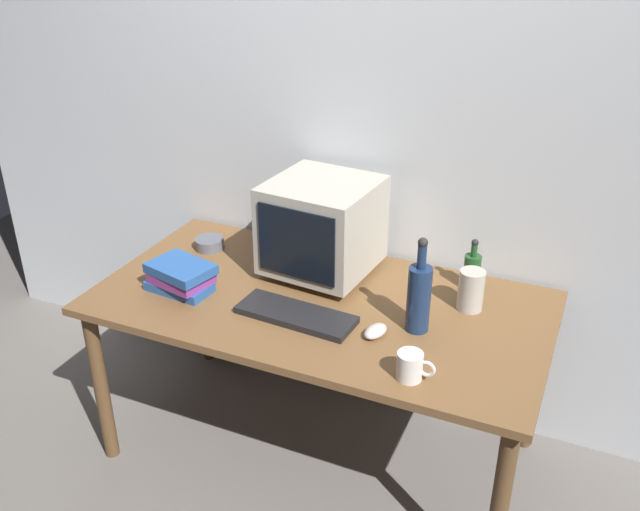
{
  "coord_description": "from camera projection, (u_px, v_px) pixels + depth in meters",
  "views": [
    {
      "loc": [
        0.87,
        -1.98,
        2.0
      ],
      "look_at": [
        0.0,
        0.0,
        0.89
      ],
      "focal_mm": 38.82,
      "sensor_mm": 36.0,
      "label": 1
    }
  ],
  "objects": [
    {
      "name": "ground_plane",
      "position": [
        320.0,
        448.0,
        2.83
      ],
      "size": [
        6.0,
        6.0,
        0.0
      ],
      "primitive_type": "plane",
      "color": "slate"
    },
    {
      "name": "back_wall",
      "position": [
        371.0,
        119.0,
        2.66
      ],
      "size": [
        4.0,
        0.08,
        2.5
      ],
      "primitive_type": "cube",
      "color": "silver",
      "rests_on": "ground"
    },
    {
      "name": "desk",
      "position": [
        320.0,
        317.0,
        2.54
      ],
      "size": [
        1.64,
        0.85,
        0.71
      ],
      "color": "brown",
      "rests_on": "ground"
    },
    {
      "name": "crt_monitor",
      "position": [
        322.0,
        227.0,
        2.61
      ],
      "size": [
        0.41,
        0.42,
        0.37
      ],
      "color": "#B2AD9E",
      "rests_on": "desk"
    },
    {
      "name": "keyboard",
      "position": [
        296.0,
        315.0,
        2.4
      ],
      "size": [
        0.43,
        0.18,
        0.02
      ],
      "primitive_type": "cube",
      "rotation": [
        0.0,
        0.0,
        -0.07
      ],
      "color": "black",
      "rests_on": "desk"
    },
    {
      "name": "computer_mouse",
      "position": [
        375.0,
        331.0,
        2.29
      ],
      "size": [
        0.08,
        0.11,
        0.04
      ],
      "primitive_type": "ellipsoid",
      "rotation": [
        0.0,
        0.0,
        -0.27
      ],
      "color": "beige",
      "rests_on": "desk"
    },
    {
      "name": "bottle_tall",
      "position": [
        419.0,
        296.0,
        2.28
      ],
      "size": [
        0.08,
        0.08,
        0.34
      ],
      "color": "navy",
      "rests_on": "desk"
    },
    {
      "name": "bottle_short",
      "position": [
        472.0,
        270.0,
        2.55
      ],
      "size": [
        0.06,
        0.06,
        0.2
      ],
      "color": "#1E4C23",
      "rests_on": "desk"
    },
    {
      "name": "book_stack",
      "position": [
        181.0,
        277.0,
        2.54
      ],
      "size": [
        0.27,
        0.21,
        0.11
      ],
      "color": "#28569E",
      "rests_on": "desk"
    },
    {
      "name": "mug",
      "position": [
        411.0,
        366.0,
        2.08
      ],
      "size": [
        0.12,
        0.08,
        0.09
      ],
      "color": "white",
      "rests_on": "desk"
    },
    {
      "name": "cd_spindle",
      "position": [
        209.0,
        243.0,
        2.87
      ],
      "size": [
        0.12,
        0.12,
        0.04
      ],
      "primitive_type": "cylinder",
      "color": "#595B66",
      "rests_on": "desk"
    },
    {
      "name": "metal_canister",
      "position": [
        471.0,
        290.0,
        2.42
      ],
      "size": [
        0.09,
        0.09,
        0.15
      ],
      "primitive_type": "cylinder",
      "color": "#B7B2A8",
      "rests_on": "desk"
    }
  ]
}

